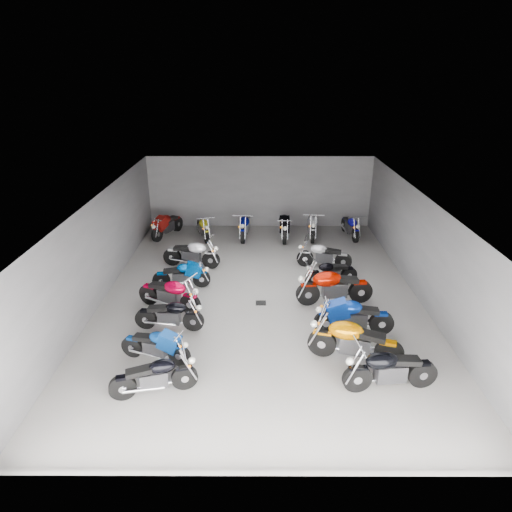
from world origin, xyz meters
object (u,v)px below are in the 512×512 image
object	(u,v)px
motorcycle_back_a	(167,225)
motorcycle_back_e	(312,225)
motorcycle_right_e	(331,272)
motorcycle_back_c	(245,226)
drain_grate	(261,303)
motorcycle_right_d	(334,287)
motorcycle_right_a	(389,369)
motorcycle_right_b	(354,341)
motorcycle_back_f	(351,226)
motorcycle_left_a	(155,376)
motorcycle_left_d	(170,294)
motorcycle_back_d	(284,226)
motorcycle_right_f	(324,255)
motorcycle_right_c	(353,317)
motorcycle_back_b	(203,227)
motorcycle_left_b	(156,345)
motorcycle_left_f	(192,254)
motorcycle_left_e	(182,275)
motorcycle_left_c	(170,315)

from	to	relation	value
motorcycle_back_a	motorcycle_back_e	world-z (taller)	motorcycle_back_e
motorcycle_right_e	motorcycle_back_c	distance (m)	5.49
drain_grate	motorcycle_right_d	world-z (taller)	motorcycle_right_d
motorcycle_right_a	motorcycle_right_b	distance (m)	1.23
motorcycle_back_f	motorcycle_right_d	bearing A→B (deg)	66.66
motorcycle_right_b	motorcycle_right_e	xyz separation A→B (m)	(0.07, 4.34, -0.12)
motorcycle_left_a	motorcycle_left_d	xyz separation A→B (m)	(-0.35, 3.87, 0.05)
motorcycle_left_a	motorcycle_right_d	bearing A→B (deg)	117.40
motorcycle_left_a	motorcycle_back_a	bearing A→B (deg)	173.79
motorcycle_left_a	motorcycle_back_d	size ratio (longest dim) A/B	0.85
motorcycle_left_a	motorcycle_right_f	world-z (taller)	motorcycle_right_f
motorcycle_right_c	motorcycle_right_d	world-z (taller)	motorcycle_right_d
motorcycle_right_f	motorcycle_back_b	distance (m)	5.66
motorcycle_right_c	motorcycle_left_b	bearing A→B (deg)	105.19
motorcycle_left_f	motorcycle_right_c	world-z (taller)	motorcycle_right_c
motorcycle_right_d	motorcycle_back_e	xyz separation A→B (m)	(0.02, 6.01, -0.04)
motorcycle_back_b	motorcycle_back_f	xyz separation A→B (m)	(6.32, 0.16, 0.00)
motorcycle_left_f	motorcycle_right_a	bearing A→B (deg)	49.09
motorcycle_left_e	motorcycle_right_d	world-z (taller)	motorcycle_right_d
motorcycle_left_a	motorcycle_right_c	xyz separation A→B (m)	(4.89, 2.52, 0.05)
motorcycle_back_b	motorcycle_back_f	bearing A→B (deg)	163.82
motorcycle_left_a	motorcycle_back_f	xyz separation A→B (m)	(6.28, 10.26, 0.02)
motorcycle_right_a	motorcycle_right_f	xyz separation A→B (m)	(-0.57, 6.82, -0.05)
motorcycle_left_e	motorcycle_right_e	size ratio (longest dim) A/B	1.05
motorcycle_left_a	motorcycle_back_e	distance (m)	11.26
motorcycle_right_a	motorcycle_right_d	world-z (taller)	motorcycle_right_d
motorcycle_right_e	motorcycle_back_a	distance (m)	7.92
motorcycle_left_e	motorcycle_back_e	world-z (taller)	motorcycle_back_e
motorcycle_right_d	motorcycle_back_c	world-z (taller)	motorcycle_right_d
motorcycle_right_e	motorcycle_back_e	size ratio (longest dim) A/B	0.81
motorcycle_back_f	motorcycle_back_b	bearing A→B (deg)	-6.51
motorcycle_left_c	motorcycle_right_f	size ratio (longest dim) A/B	0.98
motorcycle_right_d	motorcycle_left_d	bearing A→B (deg)	88.21
motorcycle_right_b	motorcycle_back_d	xyz separation A→B (m)	(-1.25, 8.88, -0.02)
drain_grate	motorcycle_right_b	xyz separation A→B (m)	(2.28, -2.99, 0.56)
drain_grate	motorcycle_right_c	xyz separation A→B (m)	(2.50, -1.73, 0.52)
motorcycle_right_b	motorcycle_right_f	distance (m)	5.74
motorcycle_right_a	motorcycle_right_e	bearing A→B (deg)	-1.17
drain_grate	motorcycle_back_b	size ratio (longest dim) A/B	0.16
motorcycle_back_e	motorcycle_left_f	bearing A→B (deg)	38.64
drain_grate	motorcycle_back_a	size ratio (longest dim) A/B	0.16
motorcycle_left_a	motorcycle_left_b	xyz separation A→B (m)	(-0.23, 1.23, -0.02)
motorcycle_back_d	motorcycle_right_e	bearing A→B (deg)	107.51
motorcycle_back_e	motorcycle_right_b	bearing A→B (deg)	94.79
motorcycle_back_b	motorcycle_left_a	bearing A→B (deg)	72.65
motorcycle_right_e	motorcycle_back_b	size ratio (longest dim) A/B	0.93
motorcycle_left_a	motorcycle_right_b	bearing A→B (deg)	89.91
motorcycle_left_a	motorcycle_back_c	distance (m)	10.35
motorcycle_right_b	motorcycle_back_e	world-z (taller)	motorcycle_right_b
motorcycle_back_b	motorcycle_back_d	bearing A→B (deg)	162.91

